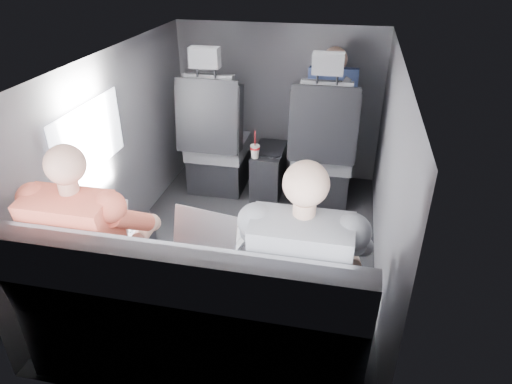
% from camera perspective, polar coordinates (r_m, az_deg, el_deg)
% --- Properties ---
extents(floor, '(2.60, 2.60, 0.00)m').
position_cam_1_polar(floor, '(3.29, -1.31, -7.19)').
color(floor, black).
rests_on(floor, ground).
extents(ceiling, '(2.60, 2.60, 0.00)m').
position_cam_1_polar(ceiling, '(2.72, -1.63, 16.39)').
color(ceiling, '#B2B2AD').
rests_on(ceiling, panel_back).
extents(panel_left, '(0.02, 2.60, 1.35)m').
position_cam_1_polar(panel_left, '(3.26, -17.09, 4.74)').
color(panel_left, '#56565B').
rests_on(panel_left, floor).
extents(panel_right, '(0.02, 2.60, 1.35)m').
position_cam_1_polar(panel_right, '(2.89, 16.19, 1.72)').
color(panel_right, '#56565B').
rests_on(panel_right, floor).
extents(panel_front, '(1.80, 0.02, 1.35)m').
position_cam_1_polar(panel_front, '(4.13, 2.79, 11.08)').
color(panel_front, '#56565B').
rests_on(panel_front, floor).
extents(panel_back, '(1.80, 0.02, 1.35)m').
position_cam_1_polar(panel_back, '(1.91, -10.73, -13.25)').
color(panel_back, '#56565B').
rests_on(panel_back, floor).
extents(side_window, '(0.02, 0.75, 0.42)m').
position_cam_1_polar(side_window, '(2.93, -20.04, 6.31)').
color(side_window, white).
rests_on(side_window, panel_left).
extents(seatbelt, '(0.35, 0.11, 0.59)m').
position_cam_1_polar(seatbelt, '(3.45, 8.54, 9.32)').
color(seatbelt, black).
rests_on(seatbelt, front_seat_right).
extents(front_seat_left, '(0.52, 0.58, 1.26)m').
position_cam_1_polar(front_seat_left, '(3.91, -5.00, 5.61)').
color(front_seat_left, black).
rests_on(front_seat_left, floor).
extents(front_seat_right, '(0.52, 0.58, 1.26)m').
position_cam_1_polar(front_seat_right, '(3.76, 8.30, 4.43)').
color(front_seat_right, black).
rests_on(front_seat_right, floor).
extents(center_console, '(0.24, 0.48, 0.41)m').
position_cam_1_polar(center_console, '(3.93, 1.60, 2.63)').
color(center_console, black).
rests_on(center_console, floor).
extents(rear_bench, '(1.60, 0.57, 0.92)m').
position_cam_1_polar(rear_bench, '(2.32, -7.65, -16.16)').
color(rear_bench, '#55565A').
rests_on(rear_bench, floor).
extents(soda_cup, '(0.08, 0.08, 0.23)m').
position_cam_1_polar(soda_cup, '(3.67, -0.13, 5.16)').
color(soda_cup, white).
rests_on(soda_cup, center_console).
extents(laptop_white, '(0.33, 0.31, 0.24)m').
position_cam_1_polar(laptop_white, '(2.55, -17.83, -3.48)').
color(laptop_white, white).
rests_on(laptop_white, passenger_rear_left).
extents(laptop_silver, '(0.37, 0.35, 0.24)m').
position_cam_1_polar(laptop_silver, '(2.33, -5.66, -5.37)').
color(laptop_silver, silver).
rests_on(laptop_silver, rear_bench).
extents(laptop_black, '(0.34, 0.30, 0.24)m').
position_cam_1_polar(laptop_black, '(2.19, 7.51, -8.08)').
color(laptop_black, black).
rests_on(laptop_black, passenger_rear_right).
extents(passenger_rear_left, '(0.49, 0.61, 1.21)m').
position_cam_1_polar(passenger_rear_left, '(2.38, -19.17, -6.60)').
color(passenger_rear_left, '#38373C').
rests_on(passenger_rear_left, rear_bench).
extents(passenger_rear_right, '(0.51, 0.63, 1.23)m').
position_cam_1_polar(passenger_rear_right, '(2.08, 5.86, -10.15)').
color(passenger_rear_right, navy).
rests_on(passenger_rear_right, rear_bench).
extents(passenger_front_right, '(0.39, 0.39, 0.79)m').
position_cam_1_polar(passenger_front_right, '(3.87, 9.37, 10.64)').
color(passenger_front_right, navy).
rests_on(passenger_front_right, front_seat_right).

